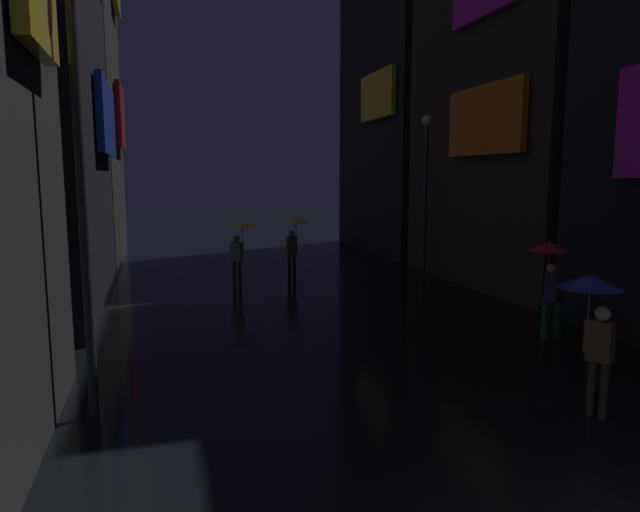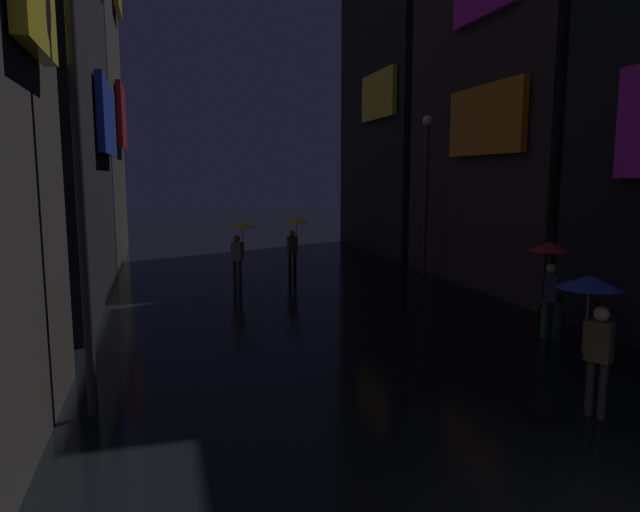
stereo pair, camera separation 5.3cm
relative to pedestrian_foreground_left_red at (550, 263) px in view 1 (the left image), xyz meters
The scene contains 9 objects.
building_right_far 17.62m from the pedestrian_foreground_left_red, 77.54° to the left, with size 4.25×8.23×20.46m.
pedestrian_foreground_left_red is the anchor object (origin of this frame).
pedestrian_near_crossing_blue 4.25m from the pedestrian_foreground_left_red, 119.55° to the right, with size 0.90×0.90×2.12m.
pedestrian_far_right_yellow 9.53m from the pedestrian_foreground_left_red, 112.30° to the left, with size 0.90×0.90×2.12m.
pedestrian_midstreet_centre_yellow 9.48m from the pedestrian_foreground_left_red, 126.77° to the left, with size 0.90×0.90×2.12m.
bicycle_parked_at_storefront 1.38m from the pedestrian_foreground_left_red, 30.91° to the right, with size 0.45×1.79×0.96m.
streetlamp_right_far 8.05m from the pedestrian_foreground_left_red, 83.90° to the left, with size 0.36×0.36×5.60m.
streetlamp_left_near 9.59m from the pedestrian_foreground_left_red, 169.25° to the right, with size 0.36×0.36×6.32m.
trash_bin 1.21m from the pedestrian_foreground_left_red, ahead, with size 0.46×0.46×0.93m.
Camera 1 is at (-3.97, -3.33, 3.54)m, focal length 32.00 mm.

